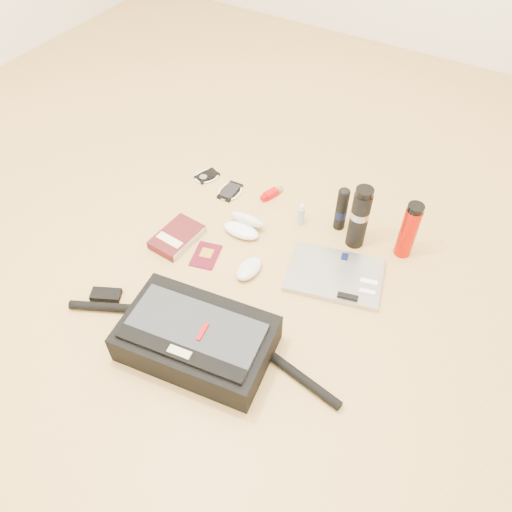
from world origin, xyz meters
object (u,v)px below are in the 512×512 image
messenger_bag (196,338)px  laptop (335,275)px  thermos_red (409,230)px  thermos_black (359,217)px  book (177,237)px

messenger_bag → laptop: 0.55m
thermos_red → messenger_bag: bearing=-119.7°
laptop → thermos_black: (-0.01, 0.19, 0.12)m
messenger_bag → thermos_red: size_ratio=4.01×
laptop → thermos_black: size_ratio=1.44×
messenger_bag → thermos_black: size_ratio=3.58×
laptop → book: bearing=179.1°
messenger_bag → thermos_black: (0.24, 0.68, 0.07)m
thermos_black → thermos_red: (0.17, 0.04, -0.02)m
thermos_black → book: bearing=-150.1°
thermos_black → laptop: bearing=-87.3°
messenger_bag → thermos_black: bearing=62.3°
laptop → thermos_red: 0.31m
thermos_black → thermos_red: thermos_black is taller
book → thermos_red: thermos_red is taller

